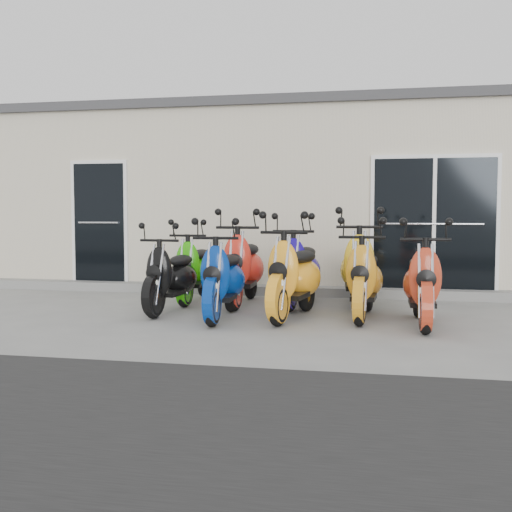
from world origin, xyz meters
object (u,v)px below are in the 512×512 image
(scooter_front_red, at_px, (422,271))
(scooter_back_blue, at_px, (300,259))
(scooter_back_yellow, at_px, (357,258))
(scooter_front_orange_b, at_px, (364,268))
(scooter_front_orange_a, at_px, (294,265))
(scooter_front_black, at_px, (171,267))
(scooter_front_blue, at_px, (223,268))
(scooter_back_green, at_px, (195,260))
(scooter_back_red, at_px, (243,256))

(scooter_front_red, bearing_deg, scooter_back_blue, 140.57)
(scooter_back_yellow, bearing_deg, scooter_front_orange_b, -86.97)
(scooter_front_orange_a, bearing_deg, scooter_front_black, -176.13)
(scooter_front_blue, xyz_separation_m, scooter_back_green, (-0.82, 1.43, -0.02))
(scooter_front_blue, relative_size, scooter_front_red, 1.00)
(scooter_front_orange_a, bearing_deg, scooter_back_yellow, 63.04)
(scooter_front_red, height_order, scooter_back_red, scooter_back_red)
(scooter_front_black, bearing_deg, scooter_back_blue, 33.72)
(scooter_front_orange_b, distance_m, scooter_back_blue, 1.37)
(scooter_front_black, relative_size, scooter_back_yellow, 0.86)
(scooter_front_orange_b, bearing_deg, scooter_front_blue, -164.03)
(scooter_front_black, height_order, scooter_back_red, scooter_back_red)
(scooter_front_black, bearing_deg, scooter_front_orange_a, -1.53)
(scooter_front_black, bearing_deg, scooter_front_red, -2.78)
(scooter_front_blue, bearing_deg, scooter_back_blue, 56.47)
(scooter_back_yellow, bearing_deg, scooter_front_blue, -147.40)
(scooter_back_yellow, bearing_deg, scooter_front_orange_a, -131.30)
(scooter_back_red, bearing_deg, scooter_front_orange_b, -28.44)
(scooter_front_black, xyz_separation_m, scooter_back_green, (0.02, 1.04, 0.02))
(scooter_front_orange_a, relative_size, scooter_back_green, 1.09)
(scooter_front_orange_a, height_order, scooter_back_green, scooter_front_orange_a)
(scooter_front_orange_a, bearing_deg, scooter_back_red, 139.38)
(scooter_front_orange_a, relative_size, scooter_front_red, 1.06)
(scooter_back_red, relative_size, scooter_back_blue, 1.05)
(scooter_back_blue, bearing_deg, scooter_front_orange_b, -39.39)
(scooter_back_green, bearing_deg, scooter_back_yellow, -4.83)
(scooter_front_orange_a, xyz_separation_m, scooter_back_green, (-1.72, 1.19, -0.06))
(scooter_front_blue, distance_m, scooter_back_red, 1.33)
(scooter_back_blue, bearing_deg, scooter_front_orange_a, -81.29)
(scooter_front_orange_b, distance_m, scooter_front_red, 0.81)
(scooter_back_green, bearing_deg, scooter_front_orange_a, -36.65)
(scooter_front_red, relative_size, scooter_back_yellow, 0.91)
(scooter_front_orange_a, bearing_deg, scooter_front_orange_b, 19.82)
(scooter_front_orange_b, height_order, scooter_back_blue, scooter_back_blue)
(scooter_front_orange_b, relative_size, scooter_back_blue, 0.97)
(scooter_front_blue, relative_size, scooter_back_blue, 0.96)
(scooter_front_blue, bearing_deg, scooter_front_orange_a, 12.53)
(scooter_front_orange_a, height_order, scooter_front_red, scooter_front_orange_a)
(scooter_back_red, bearing_deg, scooter_back_green, 170.18)
(scooter_front_blue, relative_size, scooter_back_green, 1.03)
(scooter_front_blue, height_order, scooter_back_yellow, scooter_back_yellow)
(scooter_front_black, distance_m, scooter_front_orange_b, 2.65)
(scooter_back_blue, bearing_deg, scooter_front_black, -145.09)
(scooter_front_black, bearing_deg, scooter_front_orange_b, 3.94)
(scooter_back_yellow, bearing_deg, scooter_back_blue, 170.55)
(scooter_front_black, relative_size, scooter_front_red, 0.94)
(scooter_front_black, xyz_separation_m, scooter_front_blue, (0.85, -0.39, 0.03))
(scooter_front_orange_b, distance_m, scooter_back_green, 2.81)
(scooter_back_red, bearing_deg, scooter_front_red, -29.07)
(scooter_front_orange_b, bearing_deg, scooter_front_orange_a, -166.11)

